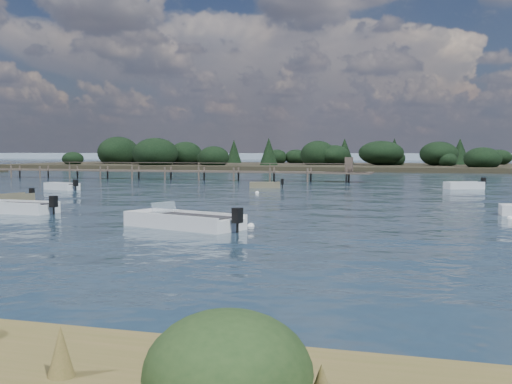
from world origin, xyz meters
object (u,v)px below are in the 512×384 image
(tender_far_white, at_px, (265,186))
(jetty, at_px, (135,171))
(tender_far_grey, at_px, (62,188))
(dinghy_extra_a, at_px, (8,200))
(dinghy_mid_grey, at_px, (15,210))
(tender_far_grey_b, at_px, (464,187))
(dinghy_mid_white_a, at_px, (183,224))

(tender_far_white, distance_m, jetty, 24.07)
(tender_far_grey, xyz_separation_m, dinghy_extra_a, (4.40, -12.64, -0.02))
(tender_far_white, distance_m, dinghy_mid_grey, 27.45)
(dinghy_extra_a, distance_m, jetty, 34.75)
(tender_far_grey_b, relative_size, tender_far_grey, 0.98)
(tender_far_white, relative_size, jetty, 0.05)
(tender_far_grey, bearing_deg, dinghy_extra_a, -70.82)
(dinghy_mid_white_a, height_order, jetty, jetty)
(tender_far_grey_b, xyz_separation_m, jetty, (-37.49, 9.65, 0.80))
(tender_far_white, height_order, tender_far_grey_b, tender_far_grey_b)
(dinghy_mid_grey, bearing_deg, tender_far_white, 76.47)
(tender_far_grey_b, distance_m, tender_far_grey, 35.42)
(tender_far_grey, bearing_deg, tender_far_white, 25.96)
(tender_far_white, bearing_deg, dinghy_mid_grey, -103.53)
(tender_far_grey, height_order, jetty, jetty)
(dinghy_mid_grey, distance_m, dinghy_extra_a, 8.16)
(dinghy_extra_a, bearing_deg, jetty, 103.92)
(tender_far_grey_b, xyz_separation_m, dinghy_extra_a, (-29.13, -24.07, -0.04))
(dinghy_mid_white_a, height_order, tender_far_grey, dinghy_mid_white_a)
(dinghy_extra_a, bearing_deg, dinghy_mid_grey, -49.26)
(dinghy_mid_grey, xyz_separation_m, jetty, (-13.68, 39.90, 0.81))
(tender_far_white, bearing_deg, tender_far_grey, -154.04)
(jetty, bearing_deg, tender_far_white, -33.31)
(tender_far_white, relative_size, dinghy_mid_white_a, 0.54)
(tender_far_grey_b, bearing_deg, dinghy_mid_white_a, -109.98)
(tender_far_grey_b, height_order, tender_far_grey, tender_far_grey_b)
(jetty, bearing_deg, dinghy_mid_grey, -71.07)
(dinghy_mid_grey, distance_m, jetty, 42.19)
(dinghy_mid_white_a, distance_m, dinghy_extra_a, 19.46)
(tender_far_white, relative_size, dinghy_mid_grey, 0.63)
(dinghy_mid_grey, distance_m, tender_far_grey, 21.19)
(tender_far_white, distance_m, dinghy_mid_white_a, 30.69)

